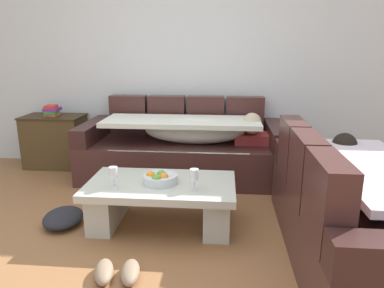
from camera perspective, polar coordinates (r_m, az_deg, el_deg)
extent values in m
plane|color=#926038|center=(2.77, -9.01, -16.39)|extent=(14.00, 14.00, 0.00)
cube|color=silver|center=(4.49, -2.94, 13.85)|extent=(9.00, 0.10, 2.70)
cube|color=#432421|center=(4.10, -1.49, -2.41)|extent=(2.24, 0.92, 0.42)
cube|color=#432421|center=(4.50, -9.97, 4.68)|extent=(0.44, 0.16, 0.46)
cube|color=#432421|center=(4.40, -4.02, 4.64)|extent=(0.44, 0.16, 0.46)
cube|color=#432421|center=(4.35, 2.14, 4.55)|extent=(0.44, 0.16, 0.46)
cube|color=#432421|center=(4.35, 8.36, 4.40)|extent=(0.44, 0.16, 0.46)
cube|color=#361D1B|center=(4.27, -15.43, 2.03)|extent=(0.18, 0.92, 0.20)
cube|color=#361D1B|center=(4.04, 13.18, 1.46)|extent=(0.18, 0.92, 0.20)
cube|color=#B23838|center=(4.01, 9.34, 0.90)|extent=(0.36, 0.28, 0.11)
sphere|color=tan|center=(3.93, 9.47, 3.02)|extent=(0.21, 0.21, 0.21)
sphere|color=#CCB793|center=(3.93, 9.49, 3.45)|extent=(0.20, 0.20, 0.20)
ellipsoid|color=silver|center=(3.95, 0.42, 2.17)|extent=(1.10, 0.44, 0.28)
cube|color=silver|center=(3.93, -1.66, 3.57)|extent=(1.70, 0.60, 0.05)
cube|color=silver|center=(3.68, -2.29, -4.13)|extent=(1.44, 0.04, 0.38)
cube|color=#432421|center=(2.82, 24.68, -12.25)|extent=(0.92, 1.91, 0.42)
cube|color=#432421|center=(2.08, 20.63, -8.21)|extent=(0.16, 0.48, 0.46)
cube|color=#432421|center=(2.55, 17.67, -3.70)|extent=(0.16, 0.48, 0.46)
cube|color=#432421|center=(3.03, 15.66, -0.61)|extent=(0.16, 0.48, 0.46)
cube|color=#361D1B|center=(3.48, 20.68, -1.27)|extent=(0.92, 0.18, 0.20)
cube|color=#2D6660|center=(3.25, 21.99, -3.36)|extent=(0.28, 0.36, 0.11)
sphere|color=beige|center=(3.22, 22.95, -0.65)|extent=(0.21, 0.21, 0.21)
sphere|color=black|center=(3.21, 23.00, -0.14)|extent=(0.20, 0.20, 0.20)
ellipsoid|color=silver|center=(2.68, 26.68, -5.74)|extent=(0.44, 0.99, 0.28)
cube|color=silver|center=(2.68, 27.13, -3.54)|extent=(0.60, 1.42, 0.05)
cube|color=beige|center=(2.96, -4.93, -6.61)|extent=(1.20, 0.68, 0.06)
cube|color=beige|center=(3.14, -13.25, -9.41)|extent=(0.20, 0.54, 0.32)
cube|color=beige|center=(2.99, 4.01, -10.30)|extent=(0.20, 0.54, 0.32)
cylinder|color=silver|center=(2.92, -5.03, -5.51)|extent=(0.28, 0.28, 0.07)
sphere|color=#5C9F3A|center=(2.94, -4.86, -4.91)|extent=(0.08, 0.08, 0.08)
sphere|color=orange|center=(2.87, -4.45, -5.36)|extent=(0.08, 0.08, 0.08)
sphere|color=orange|center=(2.92, -6.56, -5.06)|extent=(0.08, 0.08, 0.08)
sphere|color=#6EA537|center=(2.85, -5.64, -5.57)|extent=(0.08, 0.08, 0.08)
cylinder|color=silver|center=(2.90, -12.24, -6.63)|extent=(0.06, 0.06, 0.01)
cylinder|color=silver|center=(2.89, -12.28, -5.88)|extent=(0.01, 0.01, 0.07)
cylinder|color=silver|center=(2.86, -12.37, -4.39)|extent=(0.07, 0.07, 0.08)
cylinder|color=silver|center=(2.80, 0.35, -7.15)|extent=(0.06, 0.06, 0.01)
cylinder|color=silver|center=(2.78, 0.36, -6.37)|extent=(0.01, 0.01, 0.07)
cylinder|color=silver|center=(2.75, 0.36, -4.82)|extent=(0.07, 0.07, 0.08)
cube|color=#4A371D|center=(4.77, -20.82, 0.31)|extent=(0.70, 0.42, 0.62)
cube|color=#342614|center=(4.70, -21.18, 4.09)|extent=(0.72, 0.44, 0.02)
cube|color=#B76623|center=(4.70, -21.29, 4.40)|extent=(0.15, 0.17, 0.03)
cube|color=#338C59|center=(4.69, -21.34, 4.76)|extent=(0.16, 0.19, 0.03)
cube|color=#72337F|center=(4.69, -21.28, 5.17)|extent=(0.18, 0.19, 0.04)
cube|color=red|center=(4.69, -21.47, 5.56)|extent=(0.15, 0.18, 0.03)
ellipsoid|color=#8C7259|center=(2.52, -13.77, -19.06)|extent=(0.19, 0.29, 0.09)
ellipsoid|color=#8C7259|center=(2.48, -9.75, -19.39)|extent=(0.17, 0.29, 0.09)
ellipsoid|color=#232328|center=(3.26, -19.75, -10.93)|extent=(0.37, 0.44, 0.12)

